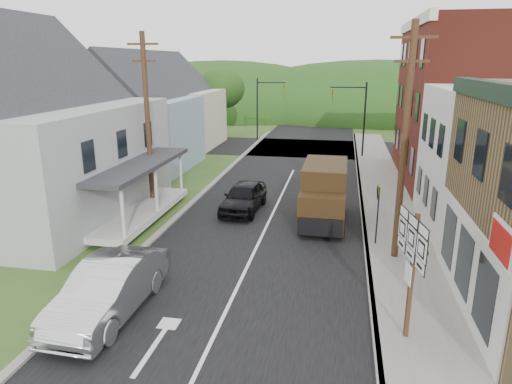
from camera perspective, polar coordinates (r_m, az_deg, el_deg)
The scene contains 23 objects.
ground at distance 16.23m, azimuth -2.36°, elevation -11.89°, with size 120.00×120.00×0.00m, color #2D4719.
road at distance 25.34m, azimuth 2.74°, elevation -1.41°, with size 9.00×90.00×0.02m, color black.
cross_road at distance 41.78m, azimuth 6.05°, elevation 5.50°, with size 60.00×9.00×0.02m, color black.
sidewalk_right at distance 23.35m, azimuth 16.54°, elevation -3.44°, with size 2.80×55.00×0.15m, color slate.
curb_right at distance 23.24m, azimuth 13.23°, elevation -3.28°, with size 0.20×55.00×0.15m, color slate.
curb_left at distance 24.54m, azimuth -8.75°, elevation -2.03°, with size 0.30×55.00×0.12m, color slate.
storefront_red at distance 32.06m, azimuth 25.54°, elevation 9.88°, with size 8.00×12.00×10.00m, color maroon.
house_gray at distance 25.37m, azimuth -26.71°, elevation 6.74°, with size 10.20×12.24×8.35m.
house_blue at distance 34.32m, azimuth -14.16°, elevation 9.05°, with size 7.14×8.16×7.28m.
house_cream at distance 42.78m, azimuth -9.72°, elevation 10.61°, with size 7.14×8.16×7.28m.
utility_pole_right at distance 17.84m, azimuth 18.06°, elevation 5.77°, with size 1.60×0.26×9.00m.
utility_pole_left at distance 24.22m, azimuth -13.39°, elevation 8.65°, with size 1.60×0.26×9.00m.
traffic_signal_right at distance 37.65m, azimuth 12.39°, elevation 9.85°, with size 2.87×0.20×6.00m.
traffic_signal_left at distance 45.26m, azimuth 1.05°, elevation 11.20°, with size 2.87×0.20×6.00m.
tree_left_b at distance 33.06m, azimuth -27.62°, elevation 9.57°, with size 4.80×4.80×6.94m.
tree_left_c at distance 40.66m, azimuth -23.12°, elevation 12.48°, with size 5.80×5.80×8.41m.
tree_left_d at distance 47.64m, azimuth -4.35°, elevation 12.77°, with size 4.80×4.80×6.94m.
forested_ridge at distance 69.44m, azimuth 8.07°, elevation 9.64°, with size 90.00×30.00×16.00m, color #113510.
silver_sedan at distance 15.01m, azimuth -17.93°, elevation -11.53°, with size 1.80×5.17×1.70m, color silver.
dark_sedan at distance 23.82m, azimuth -1.55°, elevation -0.65°, with size 1.78×4.42×1.51m, color black.
delivery_van at distance 22.20m, azimuth 8.49°, elevation -0.22°, with size 2.15×5.11×2.85m.
route_sign_cluster at distance 13.02m, azimuth 18.85°, elevation -7.93°, with size 0.48×2.05×3.63m.
warning_sign at distance 19.57m, azimuth 14.97°, elevation -1.64°, with size 0.12×0.73×2.64m.
Camera 1 is at (3.31, -13.94, 7.61)m, focal length 32.00 mm.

